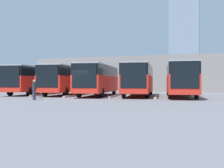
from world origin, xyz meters
name	(u,v)px	position (x,y,z in m)	size (l,w,h in m)	color
ground_plane	(78,98)	(0.00, 0.00, 0.00)	(600.00, 600.00, 0.00)	slate
bus_0	(180,79)	(-8.58, -5.26, 1.83)	(4.17, 11.27, 3.27)	red
curb_divider_0	(156,97)	(-6.43, -3.63, 0.07)	(0.24, 5.80, 0.15)	#B2B2AD
bus_1	(139,79)	(-4.29, -5.59, 1.83)	(4.17, 11.27, 3.27)	red
curb_divider_1	(114,96)	(-2.14, -3.96, 0.07)	(0.24, 5.80, 0.15)	#B2B2AD
bus_2	(98,79)	(0.00, -4.91, 1.83)	(4.17, 11.27, 3.27)	red
curb_divider_2	(73,96)	(2.14, -3.28, 0.07)	(0.24, 5.80, 0.15)	#B2B2AD
bus_3	(66,79)	(4.29, -5.74, 1.83)	(4.17, 11.27, 3.27)	red
curb_divider_3	(42,95)	(6.43, -4.11, 0.07)	(0.24, 5.80, 0.15)	#B2B2AD
bus_4	(34,79)	(8.57, -5.64, 1.83)	(4.17, 11.27, 3.27)	red
pedestrian	(34,89)	(2.42, 3.26, 0.90)	(0.45, 0.45, 1.67)	#38384C
station_building	(142,75)	(0.00, -26.07, 2.81)	(34.19, 16.83, 5.57)	gray
office_tower	(185,27)	(3.12, -163.88, 37.46)	(18.34, 18.34, 76.12)	#7F8EA3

